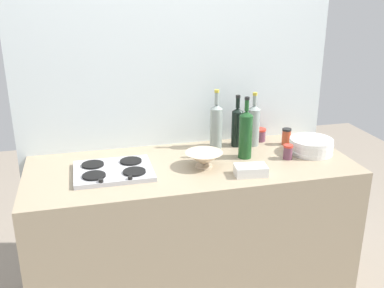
# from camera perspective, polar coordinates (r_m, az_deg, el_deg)

# --- Properties ---
(counter_block) EXTENTS (1.80, 0.70, 0.90)m
(counter_block) POSITION_cam_1_polar(r_m,az_deg,el_deg) (2.68, -0.00, -11.54)
(counter_block) COLOR tan
(counter_block) RESTS_ON ground
(backsplash_panel) EXTENTS (1.90, 0.06, 2.38)m
(backsplash_panel) POSITION_cam_1_polar(r_m,az_deg,el_deg) (2.73, -1.96, 5.98)
(backsplash_panel) COLOR silver
(backsplash_panel) RESTS_ON ground
(stovetop_hob) EXTENTS (0.41, 0.33, 0.04)m
(stovetop_hob) POSITION_cam_1_polar(r_m,az_deg,el_deg) (2.39, -10.01, -3.37)
(stovetop_hob) COLOR #B2B2B7
(stovetop_hob) RESTS_ON counter_block
(plate_stack) EXTENTS (0.26, 0.26, 0.09)m
(plate_stack) POSITION_cam_1_polar(r_m,az_deg,el_deg) (2.71, 14.96, -0.23)
(plate_stack) COLOR white
(plate_stack) RESTS_ON counter_block
(wine_bottle_leftmost) EXTENTS (0.07, 0.07, 0.36)m
(wine_bottle_leftmost) POSITION_cam_1_polar(r_m,az_deg,el_deg) (2.68, 3.11, 2.41)
(wine_bottle_leftmost) COLOR gray
(wine_bottle_leftmost) RESTS_ON counter_block
(wine_bottle_mid_left) EXTENTS (0.07, 0.07, 0.32)m
(wine_bottle_mid_left) POSITION_cam_1_polar(r_m,az_deg,el_deg) (2.72, 5.77, 2.31)
(wine_bottle_mid_left) COLOR black
(wine_bottle_mid_left) RESTS_ON counter_block
(wine_bottle_mid_right) EXTENTS (0.08, 0.08, 0.36)m
(wine_bottle_mid_right) POSITION_cam_1_polar(r_m,az_deg,el_deg) (2.54, 6.86, 1.32)
(wine_bottle_mid_right) COLOR #19471E
(wine_bottle_mid_right) RESTS_ON counter_block
(wine_bottle_rightmost) EXTENTS (0.07, 0.07, 0.33)m
(wine_bottle_rightmost) POSITION_cam_1_polar(r_m,az_deg,el_deg) (2.74, 7.87, 2.47)
(wine_bottle_rightmost) COLOR gray
(wine_bottle_rightmost) RESTS_ON counter_block
(mixing_bowl) EXTENTS (0.21, 0.21, 0.08)m
(mixing_bowl) POSITION_cam_1_polar(r_m,az_deg,el_deg) (2.42, 1.54, -1.91)
(mixing_bowl) COLOR beige
(mixing_bowl) RESTS_ON counter_block
(butter_dish) EXTENTS (0.18, 0.12, 0.05)m
(butter_dish) POSITION_cam_1_polar(r_m,az_deg,el_deg) (2.35, 7.50, -3.35)
(butter_dish) COLOR white
(butter_dish) RESTS_ON counter_block
(condiment_jar_front) EXTENTS (0.05, 0.05, 0.08)m
(condiment_jar_front) POSITION_cam_1_polar(r_m,az_deg,el_deg) (2.59, 12.14, -0.99)
(condiment_jar_front) COLOR #66384C
(condiment_jar_front) RESTS_ON counter_block
(condiment_jar_rear) EXTENTS (0.08, 0.08, 0.08)m
(condiment_jar_rear) POSITION_cam_1_polar(r_m,az_deg,el_deg) (2.85, 8.62, 1.20)
(condiment_jar_rear) COLOR #66384C
(condiment_jar_rear) RESTS_ON counter_block
(condiment_jar_spare) EXTENTS (0.06, 0.06, 0.10)m
(condiment_jar_spare) POSITION_cam_1_polar(r_m,az_deg,el_deg) (2.81, 11.96, 0.94)
(condiment_jar_spare) COLOR #C64C2D
(condiment_jar_spare) RESTS_ON counter_block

